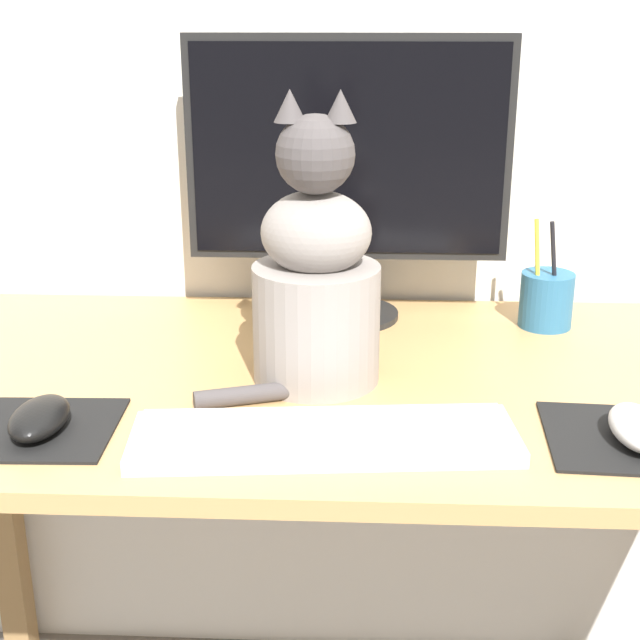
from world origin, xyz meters
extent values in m
cube|color=tan|center=(0.00, 0.00, 0.73)|extent=(1.38, 0.68, 0.02)
cube|color=olive|center=(-0.65, 0.30, 0.36)|extent=(0.05, 0.05, 0.72)
cylinder|color=black|center=(0.00, 0.24, 0.75)|extent=(0.17, 0.17, 0.01)
cylinder|color=black|center=(0.00, 0.24, 0.80)|extent=(0.04, 0.04, 0.09)
cube|color=black|center=(0.00, 0.24, 1.02)|extent=(0.51, 0.02, 0.35)
cube|color=black|center=(0.00, 0.23, 1.02)|extent=(0.48, 0.00, 0.32)
cube|color=silver|center=(-0.02, -0.22, 0.75)|extent=(0.46, 0.17, 0.02)
cube|color=white|center=(-0.02, -0.22, 0.76)|extent=(0.44, 0.15, 0.01)
cube|color=black|center=(-0.37, -0.19, 0.74)|extent=(0.20, 0.18, 0.00)
cube|color=black|center=(0.35, -0.18, 0.74)|extent=(0.22, 0.19, 0.00)
ellipsoid|color=black|center=(-0.36, -0.20, 0.76)|extent=(0.07, 0.11, 0.04)
ellipsoid|color=white|center=(0.35, -0.20, 0.77)|extent=(0.06, 0.11, 0.04)
cylinder|color=gray|center=(-0.04, -0.02, 0.82)|extent=(0.18, 0.18, 0.16)
ellipsoid|color=gray|center=(-0.04, -0.02, 0.95)|extent=(0.15, 0.13, 0.11)
sphere|color=#474242|center=(-0.04, -0.03, 1.05)|extent=(0.10, 0.10, 0.10)
cone|color=#474242|center=(-0.07, -0.03, 1.11)|extent=(0.04, 0.04, 0.04)
cone|color=#474242|center=(-0.01, -0.03, 1.11)|extent=(0.04, 0.04, 0.04)
cylinder|color=#474242|center=(-0.08, -0.09, 0.75)|extent=(0.22, 0.09, 0.02)
cylinder|color=#286089|center=(0.32, 0.21, 0.79)|extent=(0.08, 0.08, 0.09)
cylinder|color=black|center=(0.32, 0.20, 0.85)|extent=(0.03, 0.01, 0.14)
cylinder|color=yellow|center=(0.30, 0.21, 0.85)|extent=(0.02, 0.03, 0.14)
camera|label=1|loc=(0.02, -1.15, 1.23)|focal=50.00mm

